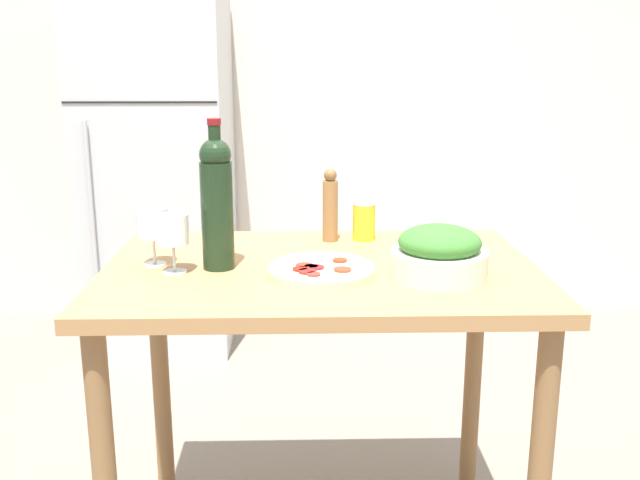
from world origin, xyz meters
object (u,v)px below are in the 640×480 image
(wine_bottle, at_px, (217,200))
(wine_glass_near, at_px, (173,232))
(salad_bowl, at_px, (439,254))
(homemade_pizza, at_px, (323,270))
(refrigerator, at_px, (159,175))
(pepper_mill, at_px, (330,206))
(wine_glass_far, at_px, (153,226))
(salt_canister, at_px, (364,220))

(wine_bottle, xyz_separation_m, wine_glass_near, (-0.11, -0.04, -0.07))
(wine_bottle, xyz_separation_m, salad_bowl, (0.56, -0.10, -0.12))
(wine_bottle, bearing_deg, homemade_pizza, -15.26)
(refrigerator, distance_m, pepper_mill, 1.76)
(wine_bottle, height_order, wine_glass_far, wine_bottle)
(wine_glass_near, xyz_separation_m, salad_bowl, (0.67, -0.05, -0.05))
(wine_glass_far, xyz_separation_m, salad_bowl, (0.74, -0.13, -0.05))
(pepper_mill, distance_m, salt_canister, 0.11)
(wine_glass_near, height_order, pepper_mill, pepper_mill)
(pepper_mill, xyz_separation_m, homemade_pizza, (-0.03, -0.36, -0.09))
(wine_bottle, distance_m, wine_glass_near, 0.14)
(pepper_mill, height_order, salt_canister, pepper_mill)
(homemade_pizza, bearing_deg, salad_bowl, -4.22)
(homemade_pizza, height_order, salt_canister, salt_canister)
(salad_bowl, bearing_deg, wine_glass_far, 170.28)
(refrigerator, height_order, salt_canister, refrigerator)
(wine_glass_far, relative_size, pepper_mill, 0.70)
(homemade_pizza, bearing_deg, wine_glass_far, 166.78)
(wine_glass_far, bearing_deg, wine_glass_near, -48.07)
(wine_glass_near, bearing_deg, wine_glass_far, 131.93)
(refrigerator, bearing_deg, pepper_mill, -62.24)
(pepper_mill, xyz_separation_m, salad_bowl, (0.26, -0.38, -0.05))
(salt_canister, bearing_deg, pepper_mill, -173.51)
(salt_canister, bearing_deg, wine_bottle, -144.20)
(wine_glass_near, height_order, homemade_pizza, wine_glass_near)
(wine_bottle, distance_m, pepper_mill, 0.42)
(wine_glass_near, xyz_separation_m, salt_canister, (0.52, 0.34, -0.05))
(homemade_pizza, relative_size, salt_canister, 2.25)
(pepper_mill, height_order, homemade_pizza, pepper_mill)
(wine_glass_near, distance_m, salt_canister, 0.62)
(salad_bowl, xyz_separation_m, homemade_pizza, (-0.29, 0.02, -0.05))
(wine_bottle, height_order, wine_glass_near, wine_bottle)
(refrigerator, bearing_deg, wine_bottle, -74.36)
(wine_bottle, bearing_deg, salt_canister, 35.80)
(pepper_mill, bearing_deg, wine_bottle, -137.17)
(salad_bowl, relative_size, salt_canister, 2.01)
(refrigerator, xyz_separation_m, homemade_pizza, (0.79, -1.91, 0.06))
(pepper_mill, bearing_deg, homemade_pizza, -95.11)
(wine_glass_near, bearing_deg, salt_canister, 33.01)
(salt_canister, bearing_deg, wine_glass_far, -155.69)
(wine_glass_near, relative_size, pepper_mill, 0.70)
(salad_bowl, bearing_deg, salt_canister, 111.84)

